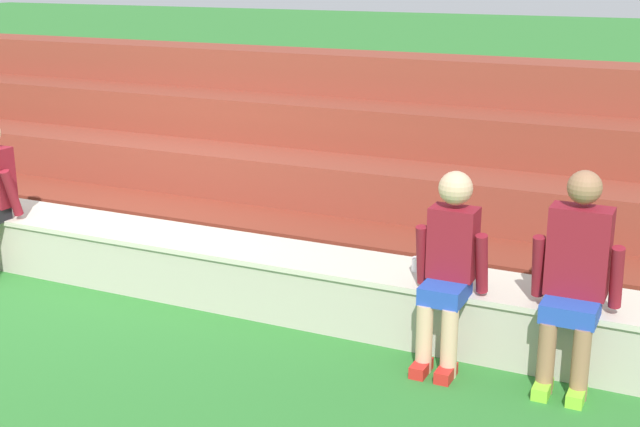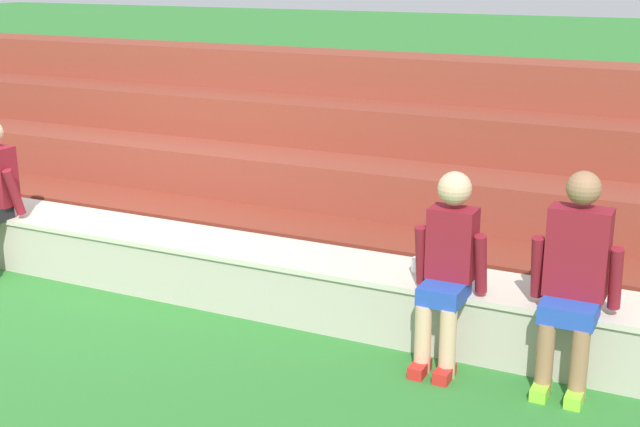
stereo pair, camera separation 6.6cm
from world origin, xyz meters
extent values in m
plane|color=#2D752D|center=(0.00, 0.00, 0.00)|extent=(80.00, 80.00, 0.00)
cube|color=#B7AF9E|center=(0.00, 0.30, 0.24)|extent=(9.27, 0.59, 0.47)
cube|color=beige|center=(0.00, 0.30, 0.46)|extent=(9.31, 0.63, 0.04)
cube|color=maroon|center=(0.00, 1.17, 0.21)|extent=(12.14, 0.66, 0.42)
cube|color=brown|center=(0.00, 1.83, 0.42)|extent=(12.14, 0.66, 0.85)
cube|color=brown|center=(0.00, 2.49, 0.64)|extent=(12.14, 0.66, 1.27)
cube|color=brown|center=(0.00, 3.15, 0.85)|extent=(12.14, 0.66, 1.70)
cylinder|color=maroon|center=(-0.57, 0.03, 0.73)|extent=(0.08, 0.19, 0.43)
cylinder|color=#DBAD89|center=(3.22, -0.24, 0.24)|extent=(0.11, 0.11, 0.47)
cylinder|color=#DBAD89|center=(3.39, -0.24, 0.24)|extent=(0.11, 0.11, 0.47)
cube|color=red|center=(3.22, -0.28, 0.04)|extent=(0.10, 0.22, 0.08)
cube|color=red|center=(3.39, -0.28, 0.04)|extent=(0.10, 0.22, 0.08)
cube|color=#2347B2|center=(3.31, -0.09, 0.53)|extent=(0.28, 0.35, 0.12)
cube|color=maroon|center=(3.31, 0.04, 0.83)|extent=(0.31, 0.20, 0.48)
sphere|color=#DBAD89|center=(3.31, 0.04, 1.20)|extent=(0.22, 0.22, 0.22)
cylinder|color=maroon|center=(3.10, 0.02, 0.72)|extent=(0.08, 0.15, 0.43)
cylinder|color=maroon|center=(3.51, 0.02, 0.72)|extent=(0.08, 0.17, 0.43)
cylinder|color=#996B4C|center=(4.00, -0.19, 0.24)|extent=(0.11, 0.11, 0.47)
cylinder|color=#996B4C|center=(4.21, -0.19, 0.24)|extent=(0.11, 0.11, 0.47)
cube|color=#8CD833|center=(4.00, -0.23, 0.04)|extent=(0.10, 0.22, 0.08)
cube|color=#8CD833|center=(4.21, -0.23, 0.04)|extent=(0.10, 0.22, 0.08)
cube|color=#2347B2|center=(4.11, -0.07, 0.53)|extent=(0.34, 0.30, 0.12)
cube|color=maroon|center=(4.11, 0.08, 0.87)|extent=(0.38, 0.20, 0.57)
sphere|color=#996B4C|center=(4.11, 0.08, 1.28)|extent=(0.21, 0.21, 0.21)
cylinder|color=maroon|center=(3.87, 0.06, 0.74)|extent=(0.08, 0.16, 0.43)
cylinder|color=maroon|center=(4.35, 0.06, 0.74)|extent=(0.08, 0.17, 0.43)
cylinder|color=white|center=(2.97, 0.33, 0.53)|extent=(0.09, 0.09, 0.10)
camera|label=1|loc=(4.84, -5.23, 2.61)|focal=48.37mm
camera|label=2|loc=(4.90, -5.20, 2.61)|focal=48.37mm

